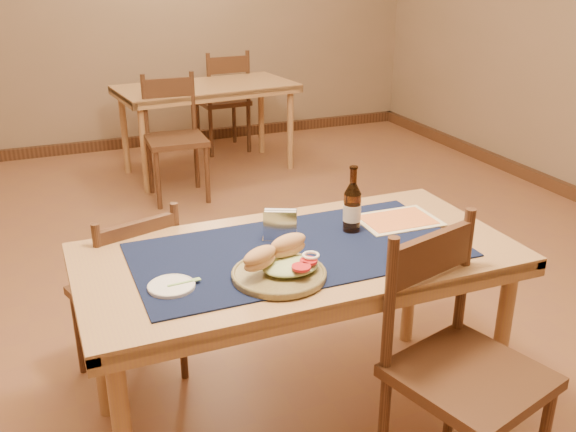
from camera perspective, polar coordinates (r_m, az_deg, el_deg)
name	(u,v)px	position (r m, az deg, el deg)	size (l,w,h in m)	color
room	(227,43)	(2.91, -5.45, 15.03)	(6.04, 7.04, 2.84)	brown
main_table	(298,271)	(2.40, 0.91, -4.88)	(1.60, 0.80, 0.75)	#9E704A
placemat	(298,250)	(2.36, 0.93, -3.03)	(1.20, 0.60, 0.01)	#0F1537
baseboard	(236,312)	(3.35, -4.62, -8.50)	(6.00, 7.00, 0.10)	#4D2E1B
back_table	(206,95)	(5.52, -7.27, 10.65)	(1.53, 0.88, 0.75)	#9E704A
chair_main_far	(129,292)	(2.81, -13.93, -6.61)	(0.49, 0.49, 0.84)	#4D2E1B
chair_main_near	(459,364)	(2.26, 14.99, -12.61)	(0.55, 0.55, 0.96)	#4D2E1B
chair_back_near	(175,136)	(4.97, -10.03, 7.05)	(0.45, 0.45, 0.93)	#4D2E1B
chair_back_far	(224,99)	(6.15, -5.75, 10.27)	(0.47, 0.47, 0.95)	#4D2E1B
sandwich_plate	(281,267)	(2.15, -0.66, -4.57)	(0.32, 0.32, 0.12)	olive
side_plate	(171,286)	(2.13, -10.33, -6.12)	(0.15, 0.15, 0.01)	silver
fork	(187,282)	(2.13, -8.99, -5.79)	(0.11, 0.02, 0.00)	#85BC67
beer_bottle	(352,207)	(2.49, 5.72, 0.77)	(0.07, 0.07, 0.26)	#45230C
napkin_holder	(280,226)	(2.41, -0.70, -0.89)	(0.14, 0.10, 0.12)	silver
menu_card	(398,220)	(2.64, 9.72, -0.35)	(0.33, 0.24, 0.01)	beige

